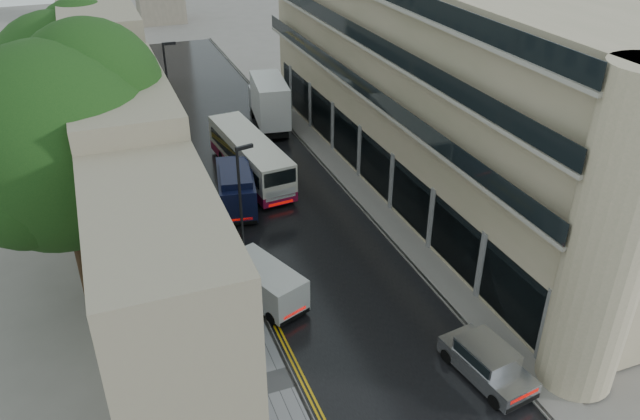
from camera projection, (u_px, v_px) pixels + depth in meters
road at (277, 194)px, 42.35m from camera, size 9.00×85.00×0.02m
left_sidewalk at (191, 209)px, 40.51m from camera, size 2.70×85.00×0.12m
right_sidewalk at (350, 181)px, 44.01m from camera, size 1.80×85.00×0.12m
old_shop_row at (115, 117)px, 38.48m from camera, size 4.50×56.00×12.00m
modern_block at (430, 84)px, 40.88m from camera, size 8.00×40.00×14.00m
tree_near at (64, 180)px, 28.95m from camera, size 10.56×10.56×13.89m
tree_far at (66, 103)px, 39.94m from camera, size 9.24×9.24×12.46m
cream_bus at (251, 178)px, 41.28m from camera, size 3.50×10.94×2.93m
white_lorry at (259, 111)px, 50.18m from camera, size 3.53×8.40×4.28m
silver_hatchback at (497, 393)px, 25.60m from camera, size 2.55×4.67×1.67m
white_van at (271, 307)px, 30.14m from camera, size 3.52×5.06×2.10m
navy_van at (221, 203)px, 38.37m from camera, size 3.24×5.94×2.87m
pedestrian at (217, 291)px, 31.32m from camera, size 0.66×0.45×1.76m
lamp_post_near at (242, 222)px, 31.13m from camera, size 0.92×0.40×8.02m
lamp_post_far at (170, 101)px, 45.71m from camera, size 0.96×0.24×8.49m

